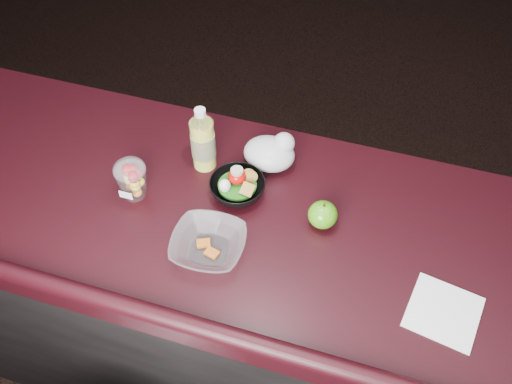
# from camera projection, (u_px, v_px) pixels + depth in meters

# --- Properties ---
(counter) EXTENTS (4.06, 0.71, 1.02)m
(counter) POSITION_uv_depth(u_px,v_px,m) (247.00, 308.00, 1.91)
(counter) COLOR black
(counter) RESTS_ON ground
(lemonade_bottle) EXTENTS (0.07, 0.07, 0.21)m
(lemonade_bottle) POSITION_uv_depth(u_px,v_px,m) (203.00, 143.00, 1.58)
(lemonade_bottle) COLOR yellow
(lemonade_bottle) RESTS_ON counter
(fruit_cup) EXTENTS (0.09, 0.09, 0.12)m
(fruit_cup) POSITION_uv_depth(u_px,v_px,m) (132.00, 179.00, 1.52)
(fruit_cup) COLOR white
(fruit_cup) RESTS_ON counter
(green_apple) EXTENTS (0.08, 0.08, 0.08)m
(green_apple) POSITION_uv_depth(u_px,v_px,m) (323.00, 215.00, 1.48)
(green_apple) COLOR #367B0E
(green_apple) RESTS_ON counter
(plastic_bag) EXTENTS (0.15, 0.12, 0.11)m
(plastic_bag) POSITION_uv_depth(u_px,v_px,m) (271.00, 152.00, 1.61)
(plastic_bag) COLOR silver
(plastic_bag) RESTS_ON counter
(snack_bowl) EXTENTS (0.18, 0.18, 0.08)m
(snack_bowl) POSITION_uv_depth(u_px,v_px,m) (237.00, 187.00, 1.55)
(snack_bowl) COLOR black
(snack_bowl) RESTS_ON counter
(takeout_bowl) EXTENTS (0.20, 0.20, 0.05)m
(takeout_bowl) POSITION_uv_depth(u_px,v_px,m) (208.00, 245.00, 1.43)
(takeout_bowl) COLOR silver
(takeout_bowl) RESTS_ON counter
(paper_napkin) EXTENTS (0.19, 0.19, 0.00)m
(paper_napkin) POSITION_uv_depth(u_px,v_px,m) (444.00, 312.00, 1.34)
(paper_napkin) COLOR white
(paper_napkin) RESTS_ON counter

